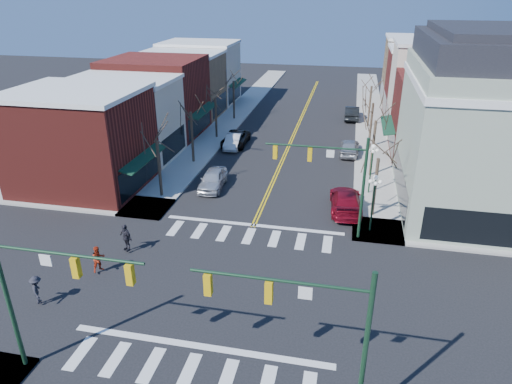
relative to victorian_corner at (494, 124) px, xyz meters
The scene contains 35 objects.
ground 22.95m from the victorian_corner, 138.69° to the right, with size 160.00×160.00×0.00m, color black.
sidewalk_left 26.67m from the victorian_corner, 167.71° to the left, with size 3.50×70.00×0.15m, color #9E9B93.
sidewalk_right 11.56m from the victorian_corner, 144.64° to the left, with size 3.50×70.00×0.15m, color #9E9B93.
bldg_left_brick_a 32.23m from the victorian_corner, behind, with size 10.00×8.50×8.00m, color maroon.
bldg_left_stucco_a 32.52m from the victorian_corner, behind, with size 10.00×7.00×7.50m, color beige.
bldg_left_brick_b 34.62m from the victorian_corner, 157.89° to the left, with size 10.00×9.00×8.50m, color maroon.
bldg_left_tan 38.51m from the victorian_corner, 146.41° to the left, with size 10.00×7.50×7.80m, color #957652.
bldg_left_stucco_b 43.26m from the victorian_corner, 137.82° to the left, with size 10.00×8.00×8.20m, color beige.
bldg_right_brick_a 11.60m from the victorian_corner, 95.08° to the left, with size 10.00×8.50×8.00m, color maroon.
bldg_right_stucco 19.10m from the victorian_corner, 93.01° to the left, with size 10.00×7.00×10.00m, color beige.
bldg_right_brick_b 26.63m from the victorian_corner, 92.16° to the left, with size 10.00×8.00×8.50m, color maroon.
bldg_right_tan 34.58m from the victorian_corner, 91.66° to the left, with size 10.00×8.00×9.00m, color #957652.
victorian_corner is the anchor object (origin of this frame).
traffic_mast_near_left 31.14m from the victorian_corner, 135.19° to the right, with size 6.60×0.28×7.20m.
traffic_mast_near_right 24.56m from the victorian_corner, 116.57° to the right, with size 6.60×0.28×7.20m.
traffic_mast_far_right 13.20m from the victorian_corner, 147.05° to the right, with size 6.60×0.28×7.20m.
lamppost_corner 10.89m from the victorian_corner, 144.14° to the right, with size 0.36×0.36×4.33m.
lamppost_midblock 9.10m from the victorian_corner, behind, with size 0.36×0.36×4.33m.
tree_left_a 25.51m from the victorian_corner, behind, with size 0.24×0.24×4.76m, color #382B21.
tree_left_b 25.64m from the victorian_corner, 169.76° to the left, with size 0.24×0.24×5.04m, color #382B21.
tree_left_c 28.20m from the victorian_corner, 153.34° to the left, with size 0.24×0.24×4.55m, color #382B21.
tree_left_d 32.53m from the victorian_corner, 140.54° to the left, with size 0.24×0.24×4.90m, color #382B21.
tree_right_a 9.84m from the victorian_corner, 156.63° to the right, with size 0.24×0.24×4.62m, color #382B21.
tree_right_b 10.12m from the victorian_corner, 150.95° to the left, with size 0.24×0.24×5.18m, color #382B21.
tree_right_c 15.49m from the victorian_corner, 122.94° to the left, with size 0.24×0.24×4.83m, color #382B21.
tree_right_d 22.43m from the victorian_corner, 111.56° to the left, with size 0.24×0.24×4.97m, color #382B21.
car_left_near 22.11m from the victorian_corner, behind, with size 1.87×4.65×1.58m, color silver.
car_left_mid 24.96m from the victorian_corner, 156.44° to the left, with size 1.51×4.32×1.42m, color silver.
car_left_far 25.26m from the victorian_corner, 154.66° to the left, with size 2.41×5.22×1.45m, color black.
car_right_near 12.03m from the victorian_corner, 163.83° to the right, with size 2.29×5.63×1.63m, color maroon.
car_right_mid 15.41m from the victorian_corner, 135.12° to the left, with size 1.89×4.71×1.60m, color #AFAFB3.
car_right_far 26.42m from the victorian_corner, 113.08° to the left, with size 1.77×5.09×1.68m, color black.
pedestrian_red_b 28.84m from the victorian_corner, 149.27° to the right, with size 0.81×0.63×1.67m, color #AC2A12.
pedestrian_dark_a 27.19m from the victorian_corner, 153.42° to the right, with size 1.09×0.45×1.86m, color black.
pedestrian_dark_b 32.05m from the victorian_corner, 145.49° to the right, with size 1.07×0.62×1.66m, color black.
Camera 1 is at (6.11, -20.57, 15.91)m, focal length 32.00 mm.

